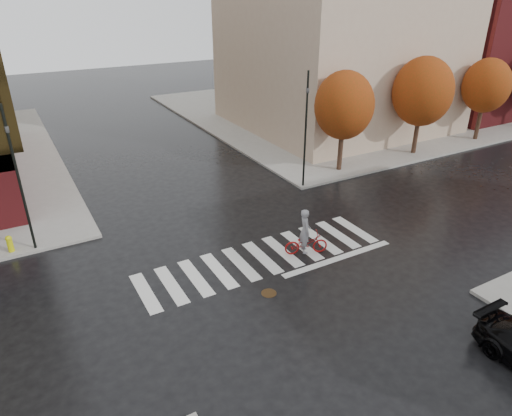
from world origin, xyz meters
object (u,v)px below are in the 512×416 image
(cyclist, at_px, (306,239))
(fire_hydrant, at_px, (10,243))
(traffic_light_ne, at_px, (306,124))
(traffic_light_nw, at_px, (17,172))

(cyclist, xyz_separation_m, fire_hydrant, (-11.93, 6.68, -0.18))
(traffic_light_ne, relative_size, fire_hydrant, 8.48)
(cyclist, bearing_deg, traffic_light_ne, -13.31)
(fire_hydrant, bearing_deg, traffic_light_ne, -0.70)
(traffic_light_nw, height_order, fire_hydrant, traffic_light_nw)
(cyclist, xyz_separation_m, traffic_light_ne, (4.37, 6.48, 3.27))
(traffic_light_nw, distance_m, fire_hydrant, 3.53)
(traffic_light_nw, xyz_separation_m, fire_hydrant, (-1.00, 0.20, -3.38))
(traffic_light_nw, distance_m, traffic_light_ne, 15.30)
(traffic_light_ne, bearing_deg, cyclist, 36.70)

